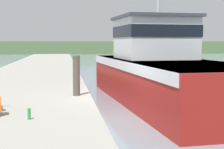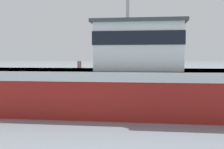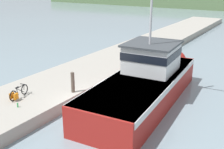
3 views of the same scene
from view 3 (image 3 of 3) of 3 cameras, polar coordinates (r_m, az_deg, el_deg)
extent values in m
plane|color=gray|center=(16.32, -3.88, -7.67)|extent=(320.00, 320.00, 0.00)
cube|color=#A39E93|center=(18.53, -13.63, -3.63)|extent=(5.04, 80.00, 0.72)
cube|color=maroon|center=(17.24, 6.22, -3.16)|extent=(4.46, 11.38, 1.69)
cone|color=maroon|center=(23.16, 12.30, 2.31)|extent=(1.75, 2.12, 1.60)
cube|color=silver|center=(17.00, 6.30, -1.05)|extent=(4.51, 11.16, 0.34)
cube|color=silver|center=(17.93, 8.07, 3.37)|extent=(3.12, 3.33, 1.71)
cube|color=black|center=(17.86, 8.12, 4.30)|extent=(3.18, 3.39, 0.48)
cube|color=#3D4247|center=(17.71, 8.21, 6.23)|extent=(3.37, 3.59, 0.12)
torus|color=black|center=(16.82, -19.44, -4.11)|extent=(0.18, 0.61, 0.61)
torus|color=black|center=(17.56, -17.35, -2.91)|extent=(0.18, 0.61, 0.61)
cylinder|color=black|center=(16.97, -19.06, -4.13)|extent=(0.11, 0.35, 0.17)
cylinder|color=black|center=(17.06, -18.67, -3.37)|extent=(0.06, 0.14, 0.47)
cylinder|color=black|center=(16.92, -19.04, -3.35)|extent=(0.13, 0.46, 0.35)
cylinder|color=black|center=(17.26, -18.13, -3.08)|extent=(0.17, 0.65, 0.47)
cylinder|color=black|center=(17.21, -18.10, -2.32)|extent=(0.15, 0.53, 0.05)
cylinder|color=black|center=(17.48, -17.46, -2.48)|extent=(0.06, 0.10, 0.31)
cylinder|color=black|center=(17.39, -17.59, -1.90)|extent=(0.44, 0.13, 0.04)
cube|color=black|center=(16.99, -18.71, -2.53)|extent=(0.15, 0.26, 0.05)
cube|color=orange|center=(16.96, -19.69, -4.07)|extent=(0.18, 0.34, 0.34)
cube|color=orange|center=(16.79, -18.95, -4.22)|extent=(0.18, 0.34, 0.34)
cylinder|color=#51473D|center=(17.12, -7.97, -1.59)|extent=(0.22, 0.22, 1.27)
cylinder|color=green|center=(16.01, -18.61, -5.91)|extent=(0.07, 0.07, 0.25)
camera|label=1|loc=(12.00, -45.96, -11.45)|focal=55.00mm
camera|label=2|loc=(18.26, 43.17, -2.70)|focal=45.00mm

